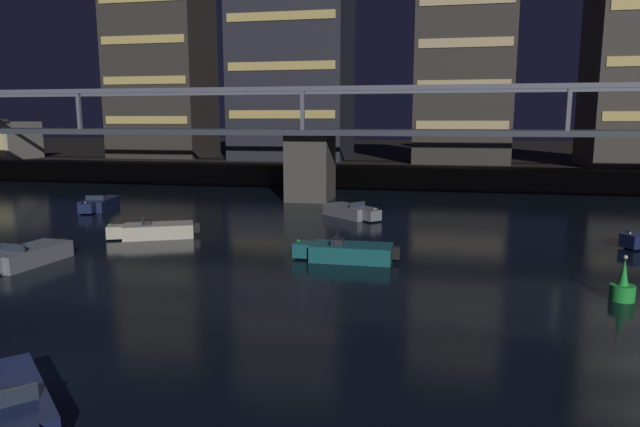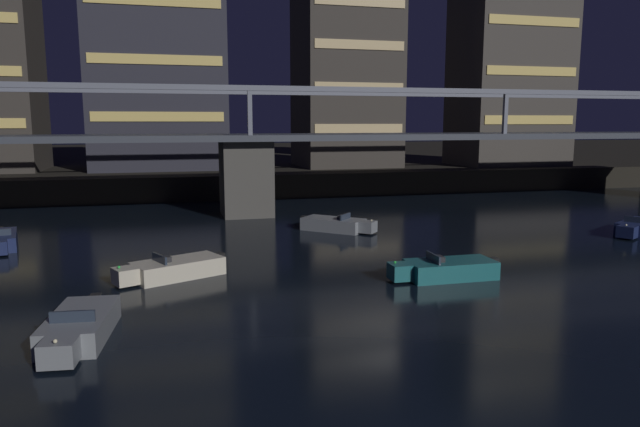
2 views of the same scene
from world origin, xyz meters
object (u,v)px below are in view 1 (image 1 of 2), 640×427
at_px(tower_west_low, 161,62).
at_px(tower_central, 462,67).
at_px(tower_west_tall, 293,46).
at_px(speedboat_mid_center, 351,211).
at_px(speedboat_near_right, 347,252).
at_px(speedboat_far_left, 98,204).
at_px(channel_buoy, 623,288).
at_px(speedboat_mid_right, 1,412).
at_px(river_bridge, 310,148).
at_px(speedboat_far_center, 25,256).
at_px(speedboat_mid_left, 155,231).

distance_m(tower_west_low, tower_central, 36.26).
height_order(tower_west_tall, speedboat_mid_center, tower_west_tall).
distance_m(tower_west_tall, speedboat_near_right, 44.28).
xyz_separation_m(tower_west_tall, speedboat_far_left, (-8.49, -27.84, -14.92)).
bearing_deg(channel_buoy, speedboat_far_left, 153.78).
height_order(tower_central, speedboat_mid_center, tower_central).
height_order(speedboat_near_right, speedboat_mid_center, same).
relative_size(speedboat_mid_right, speedboat_far_left, 0.86).
relative_size(river_bridge, speedboat_far_center, 16.23).
relative_size(tower_west_low, channel_buoy, 13.38).
xyz_separation_m(speedboat_mid_left, speedboat_far_center, (-3.00, -6.97, 0.00)).
bearing_deg(speedboat_near_right, speedboat_mid_left, 165.21).
bearing_deg(speedboat_mid_left, speedboat_far_left, 136.67).
bearing_deg(speedboat_mid_left, channel_buoy, -17.19).
bearing_deg(speedboat_mid_right, river_bridge, 91.75).
relative_size(tower_west_low, speedboat_mid_center, 5.24).
bearing_deg(tower_west_tall, speedboat_near_right, -72.38).
height_order(tower_west_tall, tower_central, tower_west_tall).
distance_m(speedboat_near_right, speedboat_far_left, 24.23).
bearing_deg(speedboat_mid_left, tower_central, 61.96).
xyz_separation_m(speedboat_mid_right, speedboat_far_left, (-15.93, 28.36, 0.00)).
height_order(tower_central, speedboat_far_center, tower_central).
bearing_deg(speedboat_far_center, speedboat_mid_center, 50.65).
distance_m(river_bridge, speedboat_mid_left, 18.55).
distance_m(tower_west_tall, speedboat_far_center, 46.13).
distance_m(tower_west_low, tower_west_tall, 16.93).
bearing_deg(speedboat_mid_right, channel_buoy, 37.37).
relative_size(speedboat_near_right, speedboat_far_center, 0.99).
bearing_deg(river_bridge, speedboat_mid_right, -88.25).
bearing_deg(speedboat_mid_center, tower_west_low, 135.37).
xyz_separation_m(tower_central, speedboat_mid_right, (-11.87, -54.28, -12.07)).
bearing_deg(tower_west_tall, speedboat_mid_right, -82.46).
relative_size(speedboat_mid_center, speedboat_mid_right, 1.01).
bearing_deg(river_bridge, speedboat_far_center, -109.29).
distance_m(river_bridge, tower_west_tall, 23.10).
distance_m(speedboat_near_right, speedboat_mid_center, 12.35).
distance_m(speedboat_near_right, speedboat_mid_right, 17.26).
relative_size(river_bridge, speedboat_mid_center, 18.89).
distance_m(speedboat_mid_center, speedboat_mid_right, 28.93).
xyz_separation_m(tower_central, speedboat_mid_left, (-18.48, -34.70, -12.07)).
relative_size(speedboat_mid_left, speedboat_mid_center, 1.11).
bearing_deg(speedboat_far_left, tower_west_low, 106.72).
relative_size(tower_west_tall, speedboat_mid_center, 5.91).
distance_m(speedboat_mid_center, speedboat_far_left, 19.53).
distance_m(tower_west_low, speedboat_near_right, 51.31).
bearing_deg(tower_central, channel_buoy, -83.90).
relative_size(speedboat_mid_left, channel_buoy, 2.84).
bearing_deg(tower_west_tall, tower_west_low, 179.81).
distance_m(speedboat_far_left, channel_buoy, 35.96).
distance_m(tower_central, speedboat_mid_right, 56.86).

